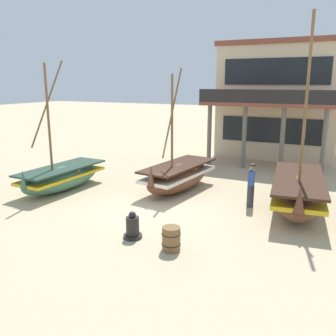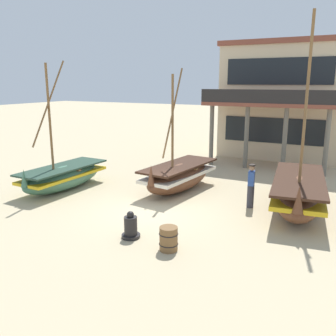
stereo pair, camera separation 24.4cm
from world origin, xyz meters
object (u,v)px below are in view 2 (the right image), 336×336
Objects in this scene: fisherman_by_hull at (251,186)px; wooden_barrel at (169,239)px; harbor_building_main at (285,100)px; fishing_boat_centre_large at (298,192)px; fishing_boat_near_left at (63,176)px; fishing_boat_far_right at (179,176)px; capstan_winch at (131,227)px.

fisherman_by_hull reaches higher than wooden_barrel.
fishing_boat_centre_large is at bearing -76.76° from harbor_building_main.
wooden_barrel is at bearing -118.40° from fishing_boat_centre_large.
fishing_boat_centre_large is 1.72m from fisherman_by_hull.
fishing_boat_far_right is at bearing 24.96° from fishing_boat_near_left.
fishing_boat_centre_large is (9.72, 1.89, 0.13)m from fishing_boat_near_left.
harbor_building_main is at bearing 94.72° from fisherman_by_hull.
fishing_boat_far_right is 7.50× the size of wooden_barrel.
fisherman_by_hull is 11.88m from harbor_building_main.
fishing_boat_near_left is at bearing 155.06° from wooden_barrel.
fisherman_by_hull is at bearing -85.28° from harbor_building_main.
fishing_boat_far_right is at bearing 176.72° from fishing_boat_centre_large.
harbor_building_main is at bearing 84.28° from capstan_winch.
fisherman_by_hull is at bearing 60.08° from capstan_winch.
fishing_boat_near_left is at bearing -169.90° from fisherman_by_hull.
fisherman_by_hull is (-1.65, -0.45, 0.13)m from fishing_boat_centre_large.
wooden_barrel is (2.27, -5.41, -0.31)m from fishing_boat_far_right.
fisherman_by_hull is 2.41× the size of wooden_barrel.
harbor_building_main is (-2.60, 11.07, 2.85)m from fishing_boat_centre_large.
fishing_boat_near_left is 8.20m from fisherman_by_hull.
wooden_barrel is (-2.77, -5.12, -0.36)m from fishing_boat_centre_large.
harbor_building_main is (1.60, 15.95, 3.23)m from capstan_winch.
fishing_boat_far_right is 11.42m from harbor_building_main.
fishing_boat_far_right is 0.61× the size of harbor_building_main.
fishing_boat_far_right reaches higher than fisherman_by_hull.
fisherman_by_hull reaches higher than capstan_winch.
capstan_winch is 0.10× the size of harbor_building_main.
fisherman_by_hull is 1.97× the size of capstan_winch.
fishing_boat_near_left reaches higher than fisherman_by_hull.
fishing_boat_far_right is 3.47m from fisherman_by_hull.
wooden_barrel is (6.95, -3.23, -0.23)m from fishing_boat_near_left.
fishing_boat_far_right is at bearing -102.73° from harbor_building_main.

